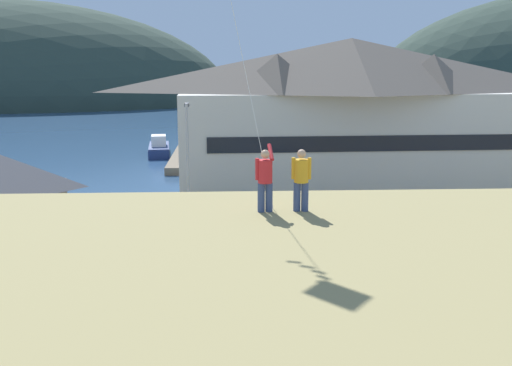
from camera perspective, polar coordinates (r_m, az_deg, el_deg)
ground_plane at (r=24.18m, az=-0.70°, el=-11.62°), size 600.00×600.00×0.00m
parking_lot_pad at (r=28.81m, az=-1.06°, el=-7.55°), size 40.00×20.00×0.10m
bay_water at (r=82.71m, az=-2.20°, el=5.24°), size 360.00×84.00×0.03m
harbor_lodge at (r=44.54m, az=9.28°, el=7.11°), size 27.40×10.52×11.38m
storage_shed_near_lot at (r=30.05m, az=-23.74°, el=-2.27°), size 6.35×6.13×5.41m
wharf_dock at (r=57.52m, az=-6.66°, el=2.55°), size 3.20×15.53×0.70m
moored_boat_wharfside at (r=61.40m, az=-9.59°, el=3.41°), size 2.78×6.77×2.16m
parked_car_mid_row_far at (r=29.51m, az=7.91°, el=-5.12°), size 4.21×2.07×1.82m
parked_car_corner_spot at (r=29.66m, az=-3.50°, el=-4.93°), size 4.27×2.19×1.82m
parked_car_front_row_red at (r=23.49m, az=3.16°, el=-9.56°), size 4.33×2.32×1.82m
parked_car_front_row_silver at (r=23.42m, az=-9.96°, el=-9.79°), size 4.28×2.22×1.82m
parked_car_lone_by_shed at (r=33.35m, az=21.74°, el=-3.87°), size 4.35×2.35×1.82m
parked_car_mid_row_center at (r=25.83m, az=21.73°, el=-8.39°), size 4.34×2.34×1.82m
parked_car_back_row_right at (r=29.57m, az=-12.88°, el=-5.28°), size 4.20×2.06×1.82m
parking_light_pole at (r=33.22m, az=-6.79°, el=2.52°), size 0.24×0.78×7.26m
person_kite_flyer at (r=15.81m, az=0.90°, el=0.49°), size 0.52×0.68×1.86m
person_companion at (r=15.93m, az=4.50°, el=0.48°), size 0.55×0.40×1.74m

